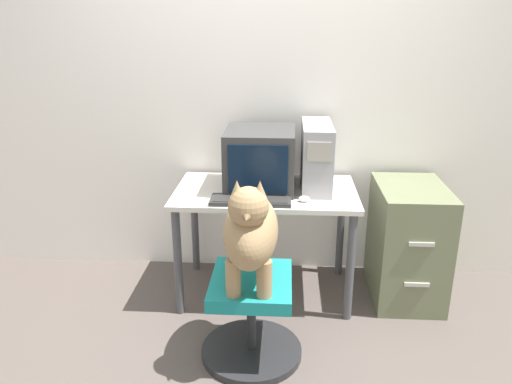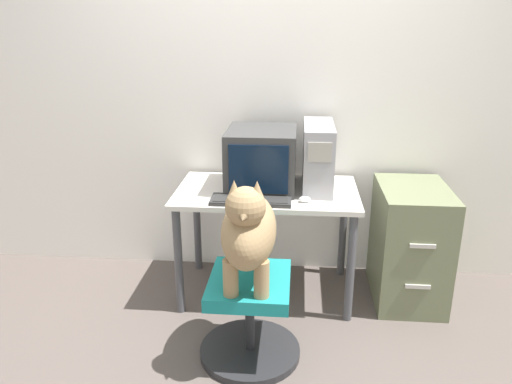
{
  "view_description": "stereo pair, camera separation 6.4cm",
  "coord_description": "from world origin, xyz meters",
  "px_view_note": "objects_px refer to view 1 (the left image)",
  "views": [
    {
      "loc": [
        0.12,
        -2.59,
        1.73
      ],
      "look_at": [
        -0.04,
        0.02,
        0.81
      ],
      "focal_mm": 35.0,
      "sensor_mm": 36.0,
      "label": 1
    },
    {
      "loc": [
        0.18,
        -2.59,
        1.73
      ],
      "look_at": [
        -0.04,
        0.02,
        0.81
      ],
      "focal_mm": 35.0,
      "sensor_mm": 36.0,
      "label": 2
    }
  ],
  "objects_px": {
    "office_chair": "(251,316)",
    "filing_cabinet": "(407,242)",
    "pc_tower": "(316,156)",
    "dog": "(250,229)",
    "keyboard": "(251,200)",
    "crt_monitor": "(260,159)"
  },
  "relations": [
    {
      "from": "keyboard",
      "to": "dog",
      "type": "height_order",
      "value": "dog"
    },
    {
      "from": "office_chair",
      "to": "dog",
      "type": "bearing_deg",
      "value": -90.0
    },
    {
      "from": "dog",
      "to": "filing_cabinet",
      "type": "height_order",
      "value": "dog"
    },
    {
      "from": "office_chair",
      "to": "keyboard",
      "type": "bearing_deg",
      "value": 94.44
    },
    {
      "from": "office_chair",
      "to": "filing_cabinet",
      "type": "distance_m",
      "value": 1.18
    },
    {
      "from": "crt_monitor",
      "to": "dog",
      "type": "relative_size",
      "value": 0.82
    },
    {
      "from": "pc_tower",
      "to": "dog",
      "type": "bearing_deg",
      "value": -114.32
    },
    {
      "from": "office_chair",
      "to": "filing_cabinet",
      "type": "height_order",
      "value": "filing_cabinet"
    },
    {
      "from": "keyboard",
      "to": "office_chair",
      "type": "distance_m",
      "value": 0.66
    },
    {
      "from": "office_chair",
      "to": "filing_cabinet",
      "type": "bearing_deg",
      "value": 35.91
    },
    {
      "from": "crt_monitor",
      "to": "dog",
      "type": "distance_m",
      "value": 0.77
    },
    {
      "from": "pc_tower",
      "to": "filing_cabinet",
      "type": "height_order",
      "value": "pc_tower"
    },
    {
      "from": "crt_monitor",
      "to": "dog",
      "type": "height_order",
      "value": "crt_monitor"
    },
    {
      "from": "crt_monitor",
      "to": "pc_tower",
      "type": "distance_m",
      "value": 0.35
    },
    {
      "from": "keyboard",
      "to": "office_chair",
      "type": "height_order",
      "value": "keyboard"
    },
    {
      "from": "crt_monitor",
      "to": "filing_cabinet",
      "type": "distance_m",
      "value": 1.08
    },
    {
      "from": "crt_monitor",
      "to": "pc_tower",
      "type": "height_order",
      "value": "pc_tower"
    },
    {
      "from": "office_chair",
      "to": "filing_cabinet",
      "type": "xyz_separation_m",
      "value": [
        0.95,
        0.69,
        0.14
      ]
    },
    {
      "from": "pc_tower",
      "to": "filing_cabinet",
      "type": "xyz_separation_m",
      "value": [
        0.6,
        -0.05,
        -0.55
      ]
    },
    {
      "from": "keyboard",
      "to": "dog",
      "type": "bearing_deg",
      "value": -85.94
    },
    {
      "from": "filing_cabinet",
      "to": "pc_tower",
      "type": "bearing_deg",
      "value": 175.14
    },
    {
      "from": "keyboard",
      "to": "office_chair",
      "type": "bearing_deg",
      "value": -85.56
    }
  ]
}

